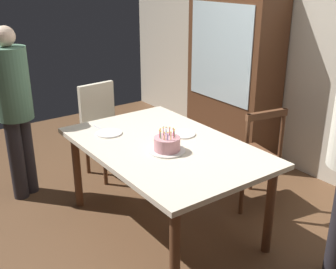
% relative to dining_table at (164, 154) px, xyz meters
% --- Properties ---
extents(ground, '(6.40, 6.40, 0.00)m').
position_rel_dining_table_xyz_m(ground, '(0.00, 0.00, -0.67)').
color(ground, brown).
extents(back_wall, '(6.40, 0.10, 2.60)m').
position_rel_dining_table_xyz_m(back_wall, '(0.00, 1.85, 0.63)').
color(back_wall, beige).
rests_on(back_wall, ground).
extents(dining_table, '(1.67, 1.08, 0.75)m').
position_rel_dining_table_xyz_m(dining_table, '(0.00, 0.00, 0.00)').
color(dining_table, beige).
rests_on(dining_table, ground).
extents(birthday_cake, '(0.28, 0.28, 0.18)m').
position_rel_dining_table_xyz_m(birthday_cake, '(0.12, -0.06, 0.13)').
color(birthday_cake, silver).
rests_on(birthday_cake, dining_table).
extents(plate_near_celebrant, '(0.22, 0.22, 0.01)m').
position_rel_dining_table_xyz_m(plate_near_celebrant, '(-0.46, -0.24, 0.09)').
color(plate_near_celebrant, white).
rests_on(plate_near_celebrant, dining_table).
extents(plate_far_side, '(0.22, 0.22, 0.01)m').
position_rel_dining_table_xyz_m(plate_far_side, '(-0.08, 0.24, 0.09)').
color(plate_far_side, white).
rests_on(plate_far_side, dining_table).
extents(fork_near_celebrant, '(0.18, 0.04, 0.01)m').
position_rel_dining_table_xyz_m(fork_near_celebrant, '(-0.62, -0.25, 0.08)').
color(fork_near_celebrant, silver).
rests_on(fork_near_celebrant, dining_table).
extents(fork_far_side, '(0.18, 0.03, 0.01)m').
position_rel_dining_table_xyz_m(fork_far_side, '(-0.24, 0.24, 0.08)').
color(fork_far_side, silver).
rests_on(fork_far_side, dining_table).
extents(chair_spindle_back, '(0.52, 0.52, 0.95)m').
position_rel_dining_table_xyz_m(chair_spindle_back, '(0.14, 0.86, -0.21)').
color(chair_spindle_back, '#56331E').
rests_on(chair_spindle_back, ground).
extents(chair_upholstered, '(0.48, 0.48, 0.95)m').
position_rel_dining_table_xyz_m(chair_upholstered, '(-1.23, 0.09, -0.14)').
color(chair_upholstered, beige).
rests_on(chair_upholstered, ground).
extents(person_celebrant, '(0.32, 0.32, 1.60)m').
position_rel_dining_table_xyz_m(person_celebrant, '(-1.24, -0.77, 0.24)').
color(person_celebrant, '#262328').
rests_on(person_celebrant, ground).
extents(china_cabinet, '(1.10, 0.45, 1.90)m').
position_rel_dining_table_xyz_m(china_cabinet, '(-0.85, 1.56, 0.28)').
color(china_cabinet, '#56331E').
rests_on(china_cabinet, ground).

